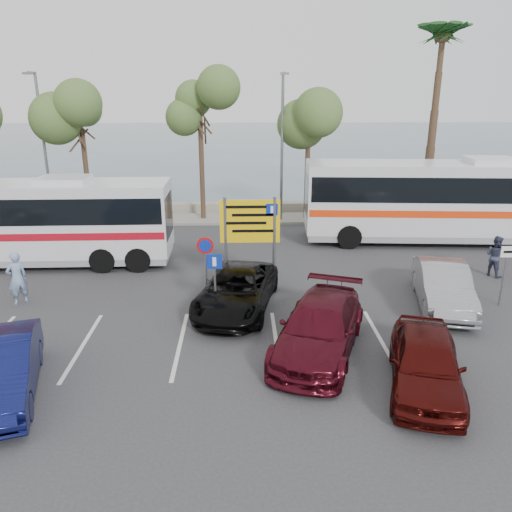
{
  "coord_description": "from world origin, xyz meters",
  "views": [
    {
      "loc": [
        0.65,
        -14.44,
        7.26
      ],
      "look_at": [
        1.22,
        3.0,
        1.43
      ],
      "focal_mm": 35.0,
      "sensor_mm": 36.0,
      "label": 1
    }
  ],
  "objects_px": {
    "pedestrian_far": "(495,256)",
    "car_silver_b": "(443,286)",
    "coach_bus_left": "(25,225)",
    "direction_sign": "(250,229)",
    "suv_black": "(237,290)",
    "street_lamp_right": "(282,141)",
    "car_red": "(426,362)",
    "street_lamp_left": "(43,141)",
    "pedestrian_near": "(17,278)",
    "car_maroon": "(319,328)",
    "car_blue": "(1,370)",
    "coach_bus_right": "(444,204)"
  },
  "relations": [
    {
      "from": "pedestrian_far",
      "to": "car_silver_b",
      "type": "bearing_deg",
      "value": 100.49
    },
    {
      "from": "coach_bus_left",
      "to": "direction_sign",
      "type": "bearing_deg",
      "value": -19.08
    },
    {
      "from": "suv_black",
      "to": "street_lamp_right",
      "type": "bearing_deg",
      "value": 90.31
    },
    {
      "from": "car_red",
      "to": "street_lamp_left",
      "type": "bearing_deg",
      "value": 147.86
    },
    {
      "from": "car_red",
      "to": "pedestrian_far",
      "type": "bearing_deg",
      "value": 70.24
    },
    {
      "from": "street_lamp_left",
      "to": "pedestrian_near",
      "type": "xyz_separation_m",
      "value": [
        2.75,
        -11.26,
        -3.65
      ]
    },
    {
      "from": "pedestrian_near",
      "to": "pedestrian_far",
      "type": "distance_m",
      "value": 18.38
    },
    {
      "from": "coach_bus_left",
      "to": "car_maroon",
      "type": "bearing_deg",
      "value": -35.1
    },
    {
      "from": "street_lamp_right",
      "to": "direction_sign",
      "type": "bearing_deg",
      "value": -100.94
    },
    {
      "from": "pedestrian_far",
      "to": "coach_bus_left",
      "type": "bearing_deg",
      "value": 52.75
    },
    {
      "from": "street_lamp_left",
      "to": "car_maroon",
      "type": "height_order",
      "value": "street_lamp_left"
    },
    {
      "from": "street_lamp_right",
      "to": "car_maroon",
      "type": "xyz_separation_m",
      "value": [
        -0.1,
        -15.06,
        -3.85
      ]
    },
    {
      "from": "car_maroon",
      "to": "suv_black",
      "type": "height_order",
      "value": "car_maroon"
    },
    {
      "from": "coach_bus_left",
      "to": "car_red",
      "type": "bearing_deg",
      "value": -35.85
    },
    {
      "from": "car_blue",
      "to": "car_red",
      "type": "distance_m",
      "value": 10.57
    },
    {
      "from": "direction_sign",
      "to": "suv_black",
      "type": "relative_size",
      "value": 0.72
    },
    {
      "from": "coach_bus_right",
      "to": "suv_black",
      "type": "bearing_deg",
      "value": -142.5
    },
    {
      "from": "car_maroon",
      "to": "car_red",
      "type": "bearing_deg",
      "value": -18.93
    },
    {
      "from": "car_red",
      "to": "pedestrian_near",
      "type": "bearing_deg",
      "value": 171.25
    },
    {
      "from": "coach_bus_right",
      "to": "car_blue",
      "type": "distance_m",
      "value": 20.46
    },
    {
      "from": "direction_sign",
      "to": "pedestrian_near",
      "type": "relative_size",
      "value": 1.89
    },
    {
      "from": "coach_bus_left",
      "to": "car_blue",
      "type": "xyz_separation_m",
      "value": [
        3.27,
        -10.0,
        -1.05
      ]
    },
    {
      "from": "street_lamp_right",
      "to": "car_blue",
      "type": "bearing_deg",
      "value": -115.92
    },
    {
      "from": "car_silver_b",
      "to": "car_blue",
      "type": "bearing_deg",
      "value": -146.95
    },
    {
      "from": "car_silver_b",
      "to": "pedestrian_near",
      "type": "height_order",
      "value": "pedestrian_near"
    },
    {
      "from": "car_silver_b",
      "to": "coach_bus_left",
      "type": "bearing_deg",
      "value": 174.86
    },
    {
      "from": "street_lamp_left",
      "to": "coach_bus_right",
      "type": "distance_m",
      "value": 21.25
    },
    {
      "from": "coach_bus_right",
      "to": "car_silver_b",
      "type": "xyz_separation_m",
      "value": [
        -2.95,
        -7.79,
        -1.19
      ]
    },
    {
      "from": "street_lamp_right",
      "to": "coach_bus_left",
      "type": "distance_m",
      "value": 13.8
    },
    {
      "from": "street_lamp_right",
      "to": "pedestrian_far",
      "type": "xyz_separation_m",
      "value": [
        8.0,
        -9.08,
        -3.75
      ]
    },
    {
      "from": "coach_bus_right",
      "to": "pedestrian_near",
      "type": "distance_m",
      "value": 19.26
    },
    {
      "from": "street_lamp_left",
      "to": "pedestrian_far",
      "type": "height_order",
      "value": "street_lamp_left"
    },
    {
      "from": "car_maroon",
      "to": "pedestrian_near",
      "type": "relative_size",
      "value": 2.71
    },
    {
      "from": "car_red",
      "to": "suv_black",
      "type": "bearing_deg",
      "value": 149.74
    },
    {
      "from": "car_silver_b",
      "to": "coach_bus_right",
      "type": "bearing_deg",
      "value": 81.22
    },
    {
      "from": "car_red",
      "to": "pedestrian_far",
      "type": "distance_m",
      "value": 9.78
    },
    {
      "from": "coach_bus_right",
      "to": "pedestrian_near",
      "type": "bearing_deg",
      "value": -158.58
    },
    {
      "from": "coach_bus_right",
      "to": "car_blue",
      "type": "relative_size",
      "value": 3.1
    },
    {
      "from": "street_lamp_right",
      "to": "pedestrian_far",
      "type": "relative_size",
      "value": 4.73
    },
    {
      "from": "coach_bus_right",
      "to": "direction_sign",
      "type": "bearing_deg",
      "value": -147.73
    },
    {
      "from": "street_lamp_right",
      "to": "coach_bus_left",
      "type": "relative_size",
      "value": 0.65
    },
    {
      "from": "street_lamp_left",
      "to": "suv_black",
      "type": "relative_size",
      "value": 1.6
    },
    {
      "from": "pedestrian_near",
      "to": "pedestrian_far",
      "type": "bearing_deg",
      "value": 144.07
    },
    {
      "from": "coach_bus_right",
      "to": "car_blue",
      "type": "xyz_separation_m",
      "value": [
        -15.92,
        -12.79,
        -1.22
      ]
    },
    {
      "from": "car_silver_b",
      "to": "street_lamp_right",
      "type": "bearing_deg",
      "value": 123.32
    },
    {
      "from": "car_blue",
      "to": "car_red",
      "type": "relative_size",
      "value": 1.02
    },
    {
      "from": "car_blue",
      "to": "car_maroon",
      "type": "xyz_separation_m",
      "value": [
        8.17,
        1.96,
        0.02
      ]
    },
    {
      "from": "coach_bus_right",
      "to": "car_red",
      "type": "xyz_separation_m",
      "value": [
        -5.35,
        -12.79,
        -1.21
      ]
    },
    {
      "from": "pedestrian_far",
      "to": "coach_bus_right",
      "type": "bearing_deg",
      "value": -27.11
    },
    {
      "from": "car_silver_b",
      "to": "pedestrian_near",
      "type": "xyz_separation_m",
      "value": [
        -14.95,
        0.76,
        0.2
      ]
    }
  ]
}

